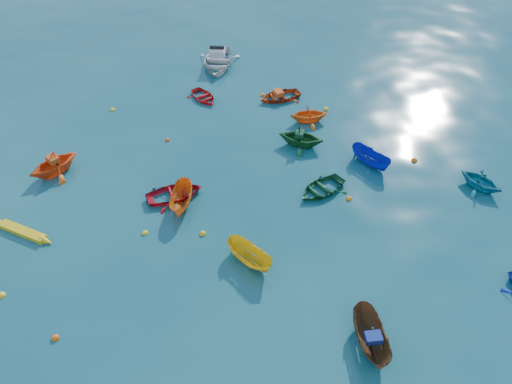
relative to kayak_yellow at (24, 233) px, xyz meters
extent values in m
plane|color=#0B4451|center=(12.60, -4.26, 0.00)|extent=(160.00, 160.00, 0.00)
imported|color=brown|center=(15.85, -9.34, 0.00)|extent=(1.39, 3.32, 1.26)
imported|color=#F55517|center=(1.07, 4.93, 0.00)|extent=(4.03, 3.96, 1.61)
imported|color=gold|center=(11.51, -3.94, 0.00)|extent=(2.56, 2.99, 1.12)
imported|color=#135129|center=(16.39, 0.63, 0.00)|extent=(3.73, 3.38, 0.63)
imported|color=teal|center=(25.53, -0.61, 0.00)|extent=(3.19, 3.28, 1.32)
imported|color=#B70F1B|center=(8.05, 1.55, 0.00)|extent=(3.57, 2.85, 0.66)
imported|color=orange|center=(8.43, 0.76, 0.00)|extent=(1.73, 3.09, 1.13)
imported|color=#135523|center=(16.24, 5.13, 0.00)|extent=(3.63, 3.44, 1.50)
imported|color=#B9390F|center=(16.05, 10.95, 0.00)|extent=(3.51, 2.85, 0.64)
imported|color=#0D1BA4|center=(20.00, 2.55, 0.00)|extent=(2.39, 3.00, 1.11)
imported|color=red|center=(10.59, 11.84, 0.00)|extent=(2.82, 3.17, 0.54)
imported|color=orange|center=(17.42, 7.73, 0.00)|extent=(2.66, 2.32, 1.36)
imported|color=silver|center=(12.18, 16.73, 0.00)|extent=(4.38, 5.38, 1.58)
cube|color=navy|center=(15.85, -9.49, 0.80)|extent=(0.71, 0.55, 0.33)
cube|color=#CE4915|center=(1.11, 4.96, 0.98)|extent=(0.89, 0.92, 0.35)
cube|color=#104325|center=(16.15, 5.18, 0.90)|extent=(0.70, 0.77, 0.30)
cube|color=#DC4F16|center=(15.95, 10.93, 0.50)|extent=(0.72, 0.85, 0.36)
sphere|color=#D9580B|center=(2.48, -6.78, 0.00)|extent=(0.36, 0.36, 0.36)
sphere|color=yellow|center=(6.34, -1.06, 0.00)|extent=(0.32, 0.32, 0.32)
sphere|color=orange|center=(17.79, -0.29, 0.00)|extent=(0.33, 0.33, 0.33)
sphere|color=yellow|center=(-0.30, -4.01, 0.00)|extent=(0.36, 0.36, 0.36)
sphere|color=#D54D0B|center=(7.79, 7.13, 0.00)|extent=(0.30, 0.30, 0.30)
sphere|color=gold|center=(9.35, -1.63, 0.00)|extent=(0.36, 0.36, 0.36)
sphere|color=orange|center=(22.85, 2.42, 0.00)|extent=(0.39, 0.39, 0.39)
sphere|color=yellow|center=(4.10, 11.41, 0.00)|extent=(0.34, 0.34, 0.34)
sphere|color=orange|center=(14.90, 11.61, 0.00)|extent=(0.34, 0.34, 0.34)
sphere|color=yellow|center=(19.00, 8.95, 0.00)|extent=(0.39, 0.39, 0.39)
camera|label=1|loc=(9.12, -19.93, 19.24)|focal=35.00mm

